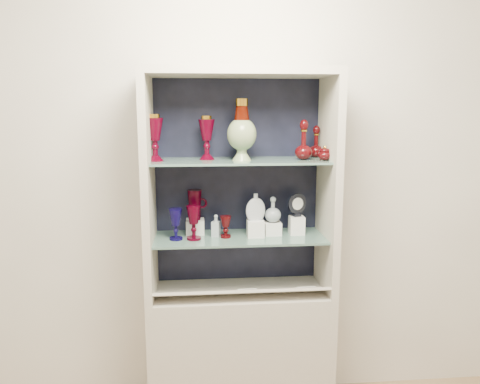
{
  "coord_description": "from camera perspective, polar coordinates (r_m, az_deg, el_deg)",
  "views": [
    {
      "loc": [
        -0.22,
        -0.91,
        1.74
      ],
      "look_at": [
        0.0,
        1.53,
        1.3
      ],
      "focal_mm": 35.0,
      "sensor_mm": 36.0,
      "label": 1
    }
  ],
  "objects": [
    {
      "name": "ruby_pitcher",
      "position": [
        2.59,
        -5.53,
        -1.57
      ],
      "size": [
        0.13,
        0.08,
        0.17
      ],
      "primitive_type": null,
      "rotation": [
        0.0,
        0.0,
        0.01
      ],
      "color": "#410111",
      "rests_on": "riser_ruby_pitcher"
    },
    {
      "name": "cobalt_goblet",
      "position": [
        2.5,
        -7.84,
        -3.91
      ],
      "size": [
        0.08,
        0.08,
        0.17
      ],
      "primitive_type": null,
      "rotation": [
        0.0,
        0.0,
        -0.07
      ],
      "color": "#0D0738",
      "rests_on": "shelf_lower"
    },
    {
      "name": "flat_flask",
      "position": [
        2.52,
        1.91,
        -1.79
      ],
      "size": [
        0.11,
        0.06,
        0.15
      ],
      "primitive_type": null,
      "rotation": [
        0.0,
        0.0,
        0.17
      ],
      "color": "#B1BCC4",
      "rests_on": "riser_flat_flask"
    },
    {
      "name": "ruby_decanter_b",
      "position": [
        2.64,
        9.28,
        6.22
      ],
      "size": [
        0.1,
        0.1,
        0.19
      ],
      "primitive_type": null,
      "rotation": [
        0.0,
        0.0,
        -0.28
      ],
      "color": "#45070A",
      "rests_on": "shelf_upper"
    },
    {
      "name": "clear_round_decanter",
      "position": [
        2.57,
        4.03,
        -2.22
      ],
      "size": [
        0.1,
        0.1,
        0.14
      ],
      "primitive_type": null,
      "rotation": [
        0.0,
        0.0,
        -0.15
      ],
      "color": "#92A0A8",
      "rests_on": "riser_clear_round_decanter"
    },
    {
      "name": "cabinet_side_left",
      "position": [
        2.49,
        -11.09,
        0.39
      ],
      "size": [
        0.04,
        0.4,
        1.15
      ],
      "primitive_type": "cube",
      "color": "beige",
      "rests_on": "cabinet_base"
    },
    {
      "name": "enamel_urn",
      "position": [
        2.44,
        0.21,
        7.59
      ],
      "size": [
        0.19,
        0.19,
        0.32
      ],
      "primitive_type": null,
      "rotation": [
        0.0,
        0.0,
        -0.29
      ],
      "color": "#11431E",
      "rests_on": "shelf_upper"
    },
    {
      "name": "shelf_upper",
      "position": [
        2.48,
        -0.04,
        3.81
      ],
      "size": [
        0.92,
        0.34,
        0.01
      ],
      "primitive_type": "cube",
      "color": "slate",
      "rests_on": "cabinet_side_left"
    },
    {
      "name": "label_card_1",
      "position": [
        2.52,
        0.82,
        -11.8
      ],
      "size": [
        0.1,
        0.06,
        0.03
      ],
      "primitive_type": "cube",
      "rotation": [
        -0.44,
        0.0,
        0.0
      ],
      "color": "white",
      "rests_on": "label_ledge"
    },
    {
      "name": "cabinet_base",
      "position": [
        2.8,
        0.0,
        -18.95
      ],
      "size": [
        1.0,
        0.4,
        0.75
      ],
      "primitive_type": "cube",
      "color": "beige",
      "rests_on": "ground"
    },
    {
      "name": "shelf_lower",
      "position": [
        2.56,
        -0.04,
        -5.56
      ],
      "size": [
        0.92,
        0.34,
        0.01
      ],
      "primitive_type": "cube",
      "color": "slate",
      "rests_on": "cabinet_side_left"
    },
    {
      "name": "wall_back",
      "position": [
        2.69,
        -0.42,
        2.93
      ],
      "size": [
        3.5,
        0.02,
        2.8
      ],
      "primitive_type": "cube",
      "color": "beige",
      "rests_on": "ground"
    },
    {
      "name": "ruby_decanter_a",
      "position": [
        2.5,
        7.78,
        6.63
      ],
      "size": [
        0.1,
        0.1,
        0.24
      ],
      "primitive_type": null,
      "rotation": [
        0.0,
        0.0,
        0.09
      ],
      "color": "#45070A",
      "rests_on": "shelf_upper"
    },
    {
      "name": "riser_clear_round_decanter",
      "position": [
        2.6,
        4.0,
        -4.43
      ],
      "size": [
        0.09,
        0.09,
        0.07
      ],
      "primitive_type": "cube",
      "color": "silver",
      "rests_on": "shelf_lower"
    },
    {
      "name": "label_card_0",
      "position": [
        2.57,
        7.93,
        -11.45
      ],
      "size": [
        0.1,
        0.06,
        0.03
      ],
      "primitive_type": "cube",
      "rotation": [
        -0.44,
        0.0,
        0.0
      ],
      "color": "white",
      "rests_on": "label_ledge"
    },
    {
      "name": "ruby_goblet_tall",
      "position": [
        2.49,
        -5.67,
        -3.74
      ],
      "size": [
        0.09,
        0.09,
        0.18
      ],
      "primitive_type": null,
      "rotation": [
        0.0,
        0.0,
        0.17
      ],
      "color": "#410111",
      "rests_on": "shelf_lower"
    },
    {
      "name": "pedestal_lamp_right",
      "position": [
        2.5,
        -4.08,
        6.61
      ],
      "size": [
        0.11,
        0.11,
        0.23
      ],
      "primitive_type": null,
      "rotation": [
        0.0,
        0.0,
        0.26
      ],
      "color": "#410111",
      "rests_on": "shelf_upper"
    },
    {
      "name": "cameo_medallion",
      "position": [
        2.59,
        6.97,
        -1.54
      ],
      "size": [
        0.12,
        0.08,
        0.13
      ],
      "primitive_type": null,
      "rotation": [
        0.0,
        0.0,
        0.37
      ],
      "color": "black",
      "rests_on": "riser_cameo_medallion"
    },
    {
      "name": "cabinet_back_panel",
      "position": [
        2.67,
        -0.37,
        1.25
      ],
      "size": [
        0.98,
        0.02,
        1.15
      ],
      "primitive_type": "cube",
      "color": "black",
      "rests_on": "cabinet_base"
    },
    {
      "name": "cabinet_side_right",
      "position": [
        2.57,
        10.72,
        0.72
      ],
      "size": [
        0.04,
        0.4,
        1.15
      ],
      "primitive_type": "cube",
      "color": "beige",
      "rests_on": "cabinet_base"
    },
    {
      "name": "cabinet_top_cap",
      "position": [
        2.45,
        0.0,
        14.4
      ],
      "size": [
        1.0,
        0.4,
        0.04
      ],
      "primitive_type": "cube",
      "color": "beige",
      "rests_on": "cabinet_side_left"
    },
    {
      "name": "riser_ruby_pitcher",
      "position": [
        2.62,
        -5.49,
        -4.21
      ],
      "size": [
        0.1,
        0.1,
        0.08
      ],
      "primitive_type": "cube",
      "color": "silver",
      "rests_on": "shelf_lower"
    },
    {
      "name": "clear_square_bottle",
      "position": [
        2.55,
        -2.94,
        -4.1
      ],
      "size": [
        0.05,
        0.05,
        0.12
      ],
      "primitive_type": null,
      "rotation": [
        0.0,
        0.0,
        -0.34
      ],
      "color": "#92A0A8",
      "rests_on": "shelf_lower"
    },
    {
      "name": "lidded_bowl",
      "position": [
        2.49,
        10.29,
        4.72
      ],
      "size": [
        0.08,
        0.08,
        0.08
      ],
      "primitive_type": null,
      "rotation": [
        0.0,
        0.0,
        0.17
      ],
      "color": "#45070A",
      "rests_on": "shelf_upper"
    },
    {
      "name": "pedestal_lamp_left",
      "position": [
        2.46,
        -10.35,
        6.53
      ],
      "size": [
        0.11,
        0.11,
        0.24
      ],
      "primitive_type": null,
      "rotation": [
        0.0,
        0.0,
        -0.25
      ],
      "color": "#410111",
      "rests_on": "shelf_upper"
    },
    {
      "name": "riser_flat_flask",
      "position": [
        2.55,
        1.89,
        -4.45
      ],
      "size": [
        0.09,
        0.09,
        0.09
      ],
      "primitive_type": "cube",
      "color": "silver",
      "rests_on": "shelf_lower"
    },
    {
      "name": "label_ledge",
      "position": [
        2.53,
        0.23,
        -12.13
      ],
      "size": [
        0.92,
        0.17,
        0.09
      ],
      "primitive_type": "cube",
      "rotation": [
        -0.44,
        0.0,
        0.0
      ],
      "color": "beige",
      "rests_on": "cabinet_base"
    },
    {
      "name": "riser_cameo_medallion",
      "position": [
        2.62,
        6.91,
        -4.04
      ],
      "size": [
        0.08,
        0.08,
        0.1
      ],
      "primitive_type": "cube",
      "color": "silver",
      "rests_on": "shelf_lower"
    },
    {
      "name": "ruby_goblet_small",
      "position": [
        2.53,
        -1.76,
        -4.27
      ],
      "size": [
        0.08,
        0.08,
        0.12
      ],
      "primitive_type": null,
      "rotation": [
        0.0,
        0.0,
        -0.39
      ],
      "color": "#45070A",
      "rests_on": "shelf_lower"
    }
  ]
}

